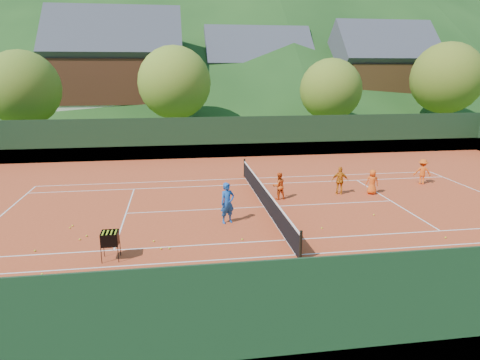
{
  "coord_description": "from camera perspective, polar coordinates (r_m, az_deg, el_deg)",
  "views": [
    {
      "loc": [
        -4.01,
        -18.91,
        6.34
      ],
      "look_at": [
        -1.17,
        0.0,
        1.38
      ],
      "focal_mm": 32.0,
      "sensor_mm": 36.0,
      "label": 1
    }
  ],
  "objects": [
    {
      "name": "perimeter_fence",
      "position": [
        19.99,
        3.33,
        -0.19
      ],
      "size": [
        40.4,
        24.24,
        3.0
      ],
      "color": "black",
      "rests_on": "clay_court"
    },
    {
      "name": "court_lines",
      "position": [
        20.34,
        3.28,
        -3.58
      ],
      "size": [
        23.83,
        11.03,
        0.0
      ],
      "color": "white",
      "rests_on": "clay_court"
    },
    {
      "name": "tree_c",
      "position": [
        40.46,
        11.99,
        11.69
      ],
      "size": [
        5.6,
        5.6,
        7.35
      ],
      "color": "#422C1A",
      "rests_on": "ground"
    },
    {
      "name": "tennis_ball_6",
      "position": [
        17.07,
        26.43,
        -8.69
      ],
      "size": [
        0.07,
        0.07,
        0.07
      ],
      "primitive_type": "sphere",
      "color": "#CBDC24",
      "rests_on": "clay_court"
    },
    {
      "name": "tennis_ball_7",
      "position": [
        15.22,
        -24.89,
        -11.31
      ],
      "size": [
        0.07,
        0.07,
        0.07
      ],
      "primitive_type": "sphere",
      "color": "#CBDC24",
      "rests_on": "clay_court"
    },
    {
      "name": "student_c",
      "position": [
        23.24,
        17.21,
        -0.24
      ],
      "size": [
        0.72,
        0.56,
        1.3
      ],
      "primitive_type": "imported",
      "rotation": [
        0.0,
        0.0,
        2.89
      ],
      "color": "#F25915",
      "rests_on": "clay_court"
    },
    {
      "name": "tennis_ball_5",
      "position": [
        17.89,
        10.86,
        -6.32
      ],
      "size": [
        0.07,
        0.07,
        0.07
      ],
      "primitive_type": "sphere",
      "color": "#CBDC24",
      "rests_on": "clay_court"
    },
    {
      "name": "coach",
      "position": [
        18.01,
        -1.69,
        -3.08
      ],
      "size": [
        0.75,
        0.62,
        1.75
      ],
      "primitive_type": "imported",
      "rotation": [
        0.0,
        0.0,
        0.36
      ],
      "color": "#194FA6",
      "rests_on": "clay_court"
    },
    {
      "name": "tennis_ball_10",
      "position": [
        19.15,
        -21.43,
        -5.69
      ],
      "size": [
        0.07,
        0.07,
        0.07
      ],
      "primitive_type": "sphere",
      "color": "#CBDC24",
      "rests_on": "clay_court"
    },
    {
      "name": "tennis_ball_9",
      "position": [
        13.83,
        -20.1,
        -13.47
      ],
      "size": [
        0.07,
        0.07,
        0.07
      ],
      "primitive_type": "sphere",
      "color": "#CBDC24",
      "rests_on": "clay_court"
    },
    {
      "name": "tennis_ball_14",
      "position": [
        17.56,
        -20.58,
        -7.42
      ],
      "size": [
        0.07,
        0.07,
        0.07
      ],
      "primitive_type": "sphere",
      "color": "#CBDC24",
      "rests_on": "clay_court"
    },
    {
      "name": "tennis_ball_3",
      "position": [
        16.63,
        -11.43,
        -7.99
      ],
      "size": [
        0.07,
        0.07,
        0.07
      ],
      "primitive_type": "sphere",
      "color": "#CBDC24",
      "rests_on": "clay_court"
    },
    {
      "name": "tree_a",
      "position": [
        38.84,
        -27.02,
        10.82
      ],
      "size": [
        6.0,
        6.0,
        7.88
      ],
      "color": "#422B1A",
      "rests_on": "ground"
    },
    {
      "name": "tree_b",
      "position": [
        38.93,
        -8.73,
        12.69
      ],
      "size": [
        6.4,
        6.4,
        8.4
      ],
      "color": "#42281A",
      "rests_on": "ground"
    },
    {
      "name": "clay_court",
      "position": [
        20.34,
        3.28,
        -3.62
      ],
      "size": [
        40.0,
        24.0,
        0.02
      ],
      "primitive_type": "cube",
      "color": "#B33D1D",
      "rests_on": "ground"
    },
    {
      "name": "chalet_left",
      "position": [
        49.28,
        -15.94,
        13.2
      ],
      "size": [
        13.8,
        9.93,
        12.92
      ],
      "color": "beige",
      "rests_on": "ground"
    },
    {
      "name": "tennis_ball_11",
      "position": [
        13.81,
        5.32,
        -12.61
      ],
      "size": [
        0.07,
        0.07,
        0.07
      ],
      "primitive_type": "sphere",
      "color": "#CBDC24",
      "rests_on": "clay_court"
    },
    {
      "name": "tennis_ball_4",
      "position": [
        15.9,
        -9.41,
        -8.97
      ],
      "size": [
        0.07,
        0.07,
        0.07
      ],
      "primitive_type": "sphere",
      "color": "#CBDC24",
      "rests_on": "clay_court"
    },
    {
      "name": "chalet_right",
      "position": [
        54.5,
        18.07,
        12.71
      ],
      "size": [
        11.5,
        8.82,
        11.91
      ],
      "color": "beige",
      "rests_on": "ground"
    },
    {
      "name": "tennis_ball_16",
      "position": [
        14.45,
        -14.29,
        -11.75
      ],
      "size": [
        0.07,
        0.07,
        0.07
      ],
      "primitive_type": "sphere",
      "color": "#CBDC24",
      "rests_on": "clay_court"
    },
    {
      "name": "ground",
      "position": [
        20.35,
        3.28,
        -3.65
      ],
      "size": [
        400.0,
        400.0,
        0.0
      ],
      "primitive_type": "plane",
      "color": "#2B4C17",
      "rests_on": "ground"
    },
    {
      "name": "tennis_ball_22",
      "position": [
        18.43,
        25.72,
        -6.93
      ],
      "size": [
        0.07,
        0.07,
        0.07
      ],
      "primitive_type": "sphere",
      "color": "#CBDC24",
      "rests_on": "clay_court"
    },
    {
      "name": "tennis_ball_2",
      "position": [
        17.15,
        -25.67,
        -8.49
      ],
      "size": [
        0.07,
        0.07,
        0.07
      ],
      "primitive_type": "sphere",
      "color": "#CBDC24",
      "rests_on": "clay_court"
    },
    {
      "name": "tennis_ball_21",
      "position": [
        12.85,
        -26.5,
        -16.43
      ],
      "size": [
        0.07,
        0.07,
        0.07
      ],
      "primitive_type": "sphere",
      "color": "#CBDC24",
      "rests_on": "clay_court"
    },
    {
      "name": "tennis_ball_17",
      "position": [
        14.82,
        10.81,
        -10.84
      ],
      "size": [
        0.07,
        0.07,
        0.07
      ],
      "primitive_type": "sphere",
      "color": "#CBDC24",
      "rests_on": "clay_court"
    },
    {
      "name": "tennis_ball_18",
      "position": [
        12.73,
        -26.88,
        -16.78
      ],
      "size": [
        0.07,
        0.07,
        0.07
      ],
      "primitive_type": "sphere",
      "color": "#CBDC24",
      "rests_on": "clay_court"
    },
    {
      "name": "chalet_mid",
      "position": [
        53.87,
        2.24,
        13.09
      ],
      "size": [
        12.65,
        8.82,
        11.45
      ],
      "color": "beige",
      "rests_on": "ground"
    },
    {
      "name": "tennis_ball_24",
      "position": [
        15.93,
        -10.49,
        -8.97
      ],
      "size": [
        0.07,
        0.07,
        0.07
      ],
      "primitive_type": "sphere",
      "color": "#CBDC24",
      "rests_on": "clay_court"
    },
    {
      "name": "tennis_ball_13",
      "position": [
        12.77,
        -3.53,
        -15.0
      ],
      "size": [
        0.07,
        0.07,
        0.07
      ],
      "primitive_type": "sphere",
      "color": "#CBDC24",
      "rests_on": "clay_court"
    },
    {
      "name": "tennis_ball_19",
      "position": [
        17.83,
        -19.77,
        -7.02
      ],
      "size": [
        0.07,
        0.07,
        0.07
      ],
      "primitive_type": "sphere",
      "color": "#CBDC24",
      "rests_on": "clay_court"
    },
    {
      "name": "student_a",
      "position": [
        21.42,
        5.2,
        -0.78
      ],
      "size": [
        0.76,
        0.64,
        1.37
      ],
      "primitive_type": "imported",
      "rotation": [
        0.0,
        0.0,
        3.35
      ],
      "color": "#EC5215",
      "rests_on": "clay_court"
    },
    {
      "name": "tennis_net",
      "position": [
        20.19,
        3.3,
        -2.24
      ],
      "size": [
        0.1,
        12.07,
        1.1
      ],
      "color": "black",
      "rests_on": "clay_court"
    },
    {
      "name": "tennis_ball_8",
      "position": [
        20.04,
        17.41,
        -4.44
      ],
      "size": [
        0.07,
        0.07,
        0.07
      ],
      "primitive_type": "sphere",
      "color": "#CBDC24",
      "rests_on": "clay_court"
    },
    {
      "name": "ball_hopper",
      "position": [
        15.28,
        -16.95,
        -7.53
      ],
      "size": [
        0.57,
        0.57,
        1.0
      ],
      "color": "black",
      "rests_on": "clay_court"
    },
    {
      "name": "tree_d",
      "position": [
        46.81,
        25.84,
        12.13
      ],
      "size": [
        6.8,
        6.8,
        8.93
      ],
      "color": "#422C1A",
      "rests_on": "ground"
    },
    {
      "name": "tennis_ball_12",
      "position": [
        14.43,
        -21.31,
        -12.38
      ],
      "size": [
        0.07,
        0.07,
        0.07
      ],
      "primitive_type": "sphere",
      "color": "#CBDC24",
      "rests_on": "clay_court"
    },
    {
      "name": "student_d",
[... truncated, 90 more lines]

